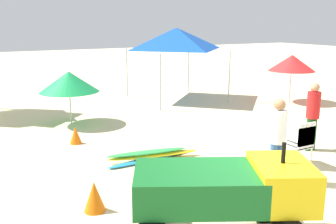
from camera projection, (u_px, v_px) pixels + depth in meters
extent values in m
plane|color=beige|center=(255.00, 205.00, 6.80)|extent=(80.00, 80.00, 0.00)
cube|color=#146023|center=(198.00, 187.00, 5.52)|extent=(2.10, 1.80, 0.50)
cube|color=yellow|center=(281.00, 183.00, 5.53)|extent=(1.21, 1.34, 0.60)
cylinder|color=black|center=(284.00, 153.00, 5.43)|extent=(0.08, 0.08, 0.30)
cylinder|color=black|center=(265.00, 204.00, 6.21)|extent=(0.62, 0.43, 0.60)
cylinder|color=black|center=(153.00, 205.00, 6.16)|extent=(0.62, 0.43, 0.60)
cube|color=white|center=(298.00, 146.00, 8.65)|extent=(0.48, 0.48, 0.04)
cube|color=white|center=(306.00, 140.00, 8.42)|extent=(0.48, 0.04, 0.40)
cube|color=white|center=(298.00, 142.00, 8.63)|extent=(0.48, 0.48, 0.04)
cube|color=white|center=(307.00, 136.00, 8.40)|extent=(0.48, 0.04, 0.40)
cube|color=white|center=(299.00, 138.00, 8.61)|extent=(0.48, 0.48, 0.04)
cube|color=white|center=(307.00, 132.00, 8.37)|extent=(0.48, 0.04, 0.40)
cylinder|color=white|center=(297.00, 151.00, 8.98)|extent=(0.04, 0.04, 0.42)
cylinder|color=white|center=(283.00, 154.00, 8.78)|extent=(0.04, 0.04, 0.42)
cylinder|color=white|center=(311.00, 157.00, 8.62)|extent=(0.04, 0.04, 0.42)
cylinder|color=white|center=(298.00, 160.00, 8.42)|extent=(0.04, 0.04, 0.42)
ellipsoid|color=#268CCC|center=(152.00, 158.00, 9.03)|extent=(2.33, 0.47, 0.08)
ellipsoid|color=yellow|center=(154.00, 155.00, 9.01)|extent=(2.19, 0.66, 0.08)
ellipsoid|color=green|center=(147.00, 152.00, 8.95)|extent=(1.94, 0.55, 0.08)
cylinder|color=#33598C|center=(273.00, 163.00, 7.65)|extent=(0.14, 0.14, 0.83)
cylinder|color=#33598C|center=(279.00, 162.00, 7.73)|extent=(0.14, 0.14, 0.83)
cylinder|color=white|center=(278.00, 127.00, 7.52)|extent=(0.32, 0.32, 0.65)
sphere|color=#9E6B47|center=(280.00, 105.00, 7.42)|extent=(0.22, 0.22, 0.22)
cylinder|color=#194C19|center=(309.00, 134.00, 9.62)|extent=(0.14, 0.14, 0.83)
cylinder|color=#194C19|center=(313.00, 134.00, 9.69)|extent=(0.14, 0.14, 0.83)
cylinder|color=red|center=(314.00, 105.00, 9.48)|extent=(0.32, 0.32, 0.65)
sphere|color=tan|center=(315.00, 87.00, 9.38)|extent=(0.22, 0.22, 0.22)
cylinder|color=#B2B2B7|center=(160.00, 82.00, 13.82)|extent=(0.05, 0.05, 2.06)
cylinder|color=#B2B2B7|center=(229.00, 77.00, 15.25)|extent=(0.05, 0.05, 2.06)
cylinder|color=#B2B2B7|center=(127.00, 73.00, 16.43)|extent=(0.05, 0.05, 2.06)
cylinder|color=#B2B2B7|center=(188.00, 69.00, 17.87)|extent=(0.05, 0.05, 2.06)
pyramid|color=#144CB2|center=(176.00, 38.00, 15.51)|extent=(3.07, 3.07, 0.85)
cylinder|color=beige|center=(70.00, 98.00, 12.02)|extent=(0.04, 0.04, 1.67)
cone|color=#19994C|center=(69.00, 82.00, 11.90)|extent=(1.82, 1.82, 0.64)
cylinder|color=beige|center=(291.00, 79.00, 15.30)|extent=(0.04, 0.04, 1.89)
cone|color=red|center=(292.00, 63.00, 15.16)|extent=(1.80, 1.80, 0.63)
cone|color=orange|center=(75.00, 135.00, 10.20)|extent=(0.32, 0.32, 0.45)
cone|color=orange|center=(94.00, 196.00, 6.55)|extent=(0.37, 0.37, 0.53)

